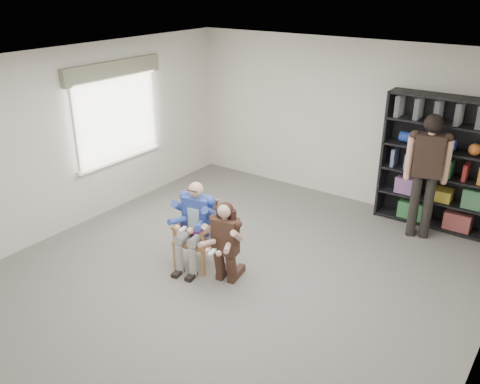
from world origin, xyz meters
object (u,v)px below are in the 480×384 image
Objects in this scene: kneeling_woman at (225,244)px; seated_man at (196,225)px; standing_man at (425,178)px; bookshelf at (441,164)px; armchair at (196,234)px.

seated_man is at bearing 158.20° from kneeling_woman.
bookshelf is at bearing 66.35° from standing_man.
seated_man is 0.59m from kneeling_woman.
armchair is at bearing 158.20° from kneeling_woman.
bookshelf reaches higher than standing_man.
seated_man is at bearing 79.88° from armchair.
kneeling_woman is (0.58, -0.12, 0.09)m from armchair.
armchair is 0.14m from seated_man.
kneeling_woman is 3.72m from bookshelf.
seated_man is 0.64× the size of standing_man.
armchair is 3.49m from standing_man.
armchair is 3.94m from bookshelf.
standing_man is at bearing 39.31° from armchair.
seated_man is 1.09× the size of kneeling_woman.
seated_man reaches higher than armchair.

